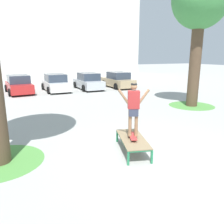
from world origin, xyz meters
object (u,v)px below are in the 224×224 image
(skateboard, at_px, (133,136))
(car_silver, at_px, (88,82))
(tree_near_right, at_px, (200,2))
(car_white, at_px, (56,83))
(skate_box, at_px, (133,140))
(car_tan, at_px, (118,80))
(car_red, at_px, (19,85))
(skater, at_px, (133,106))

(skateboard, distance_m, car_silver, 14.31)
(tree_near_right, relative_size, car_white, 1.87)
(tree_near_right, bearing_deg, skate_box, -148.32)
(skateboard, bearing_deg, car_tan, 63.86)
(tree_near_right, bearing_deg, skateboard, -148.26)
(car_red, bearing_deg, car_silver, -4.18)
(tree_near_right, height_order, car_red, tree_near_right)
(car_white, xyz_separation_m, car_silver, (2.97, -0.17, 0.00))
(skater, bearing_deg, car_tan, 63.86)
(car_tan, bearing_deg, skate_box, -116.15)
(car_silver, bearing_deg, car_tan, -3.94)
(skate_box, relative_size, car_red, 0.48)
(tree_near_right, xyz_separation_m, car_tan, (-0.27, 9.31, -5.27))
(car_white, bearing_deg, car_red, 174.89)
(skater, height_order, car_silver, skater)
(skateboard, xyz_separation_m, skater, (0.00, 0.00, 0.99))
(skateboard, relative_size, tree_near_right, 0.10)
(skate_box, height_order, skater, skater)
(car_silver, bearing_deg, car_red, 175.82)
(tree_near_right, bearing_deg, car_silver, 108.82)
(skater, xyz_separation_m, car_red, (-2.23, 14.25, -0.84))
(car_silver, bearing_deg, tree_near_right, -71.18)
(car_silver, xyz_separation_m, car_tan, (2.97, -0.20, 0.00))
(car_red, relative_size, car_tan, 1.02)
(skater, distance_m, car_red, 14.45)
(skater, xyz_separation_m, car_white, (0.74, 13.99, -0.84))
(car_silver, bearing_deg, skate_box, -105.03)
(car_white, height_order, car_tan, same)
(skater, relative_size, tree_near_right, 0.22)
(skateboard, xyz_separation_m, car_white, (0.74, 13.99, 0.15))
(tree_near_right, xyz_separation_m, car_red, (-9.18, 9.95, -5.27))
(skater, bearing_deg, car_red, 98.88)
(tree_near_right, xyz_separation_m, car_silver, (-3.24, 9.52, -5.27))
(skate_box, xyz_separation_m, car_tan, (6.68, 13.60, 0.28))
(skate_box, height_order, car_red, car_red)
(skater, bearing_deg, skateboard, -115.36)
(car_white, relative_size, car_silver, 0.99)
(skate_box, distance_m, car_silver, 14.30)
(skate_box, relative_size, skateboard, 2.52)
(car_white, bearing_deg, skateboard, -93.04)
(skater, distance_m, car_white, 14.03)
(skate_box, xyz_separation_m, car_red, (-2.23, 14.24, 0.28))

